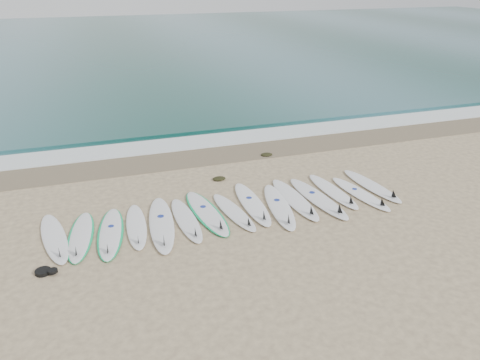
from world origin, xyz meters
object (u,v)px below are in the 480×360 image
object	(u,v)px
surfboard_0	(55,239)
surfboard_7	(235,212)
surfboard_14	(373,186)
leash_coil	(45,272)

from	to	relation	value
surfboard_0	surfboard_7	bearing A→B (deg)	-10.48
surfboard_0	surfboard_7	size ratio (longest dim) A/B	1.09
surfboard_7	surfboard_14	size ratio (longest dim) A/B	0.93
surfboard_0	leash_coil	world-z (taller)	surfboard_0
surfboard_7	surfboard_0	bearing A→B (deg)	170.39
surfboard_0	leash_coil	size ratio (longest dim) A/B	5.63
surfboard_7	surfboard_14	distance (m)	4.30
leash_coil	surfboard_7	bearing A→B (deg)	15.14
surfboard_14	leash_coil	size ratio (longest dim) A/B	5.57
leash_coil	surfboard_14	bearing A→B (deg)	9.58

